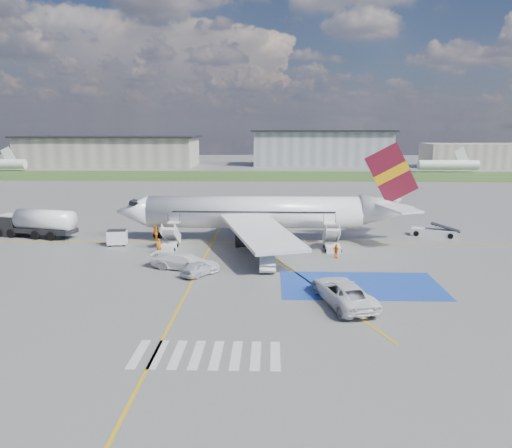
# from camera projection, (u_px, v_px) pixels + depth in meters

# --- Properties ---
(ground) EXTENTS (400.00, 400.00, 0.00)m
(ground) POSITION_uv_depth(u_px,v_px,m) (249.00, 271.00, 48.09)
(ground) COLOR #60605E
(ground) RESTS_ON ground
(grass_strip) EXTENTS (400.00, 30.00, 0.01)m
(grass_strip) POSITION_uv_depth(u_px,v_px,m) (264.00, 176.00, 141.28)
(grass_strip) COLOR #2D4C1E
(grass_strip) RESTS_ON ground
(taxiway_line_main) EXTENTS (120.00, 0.20, 0.01)m
(taxiway_line_main) POSITION_uv_depth(u_px,v_px,m) (254.00, 243.00, 59.86)
(taxiway_line_main) COLOR gold
(taxiway_line_main) RESTS_ON ground
(taxiway_line_cross) EXTENTS (0.20, 60.00, 0.01)m
(taxiway_line_cross) POSITION_uv_depth(u_px,v_px,m) (179.00, 308.00, 38.44)
(taxiway_line_cross) COLOR gold
(taxiway_line_cross) RESTS_ON ground
(taxiway_line_diag) EXTENTS (20.71, 56.45, 0.01)m
(taxiway_line_diag) POSITION_uv_depth(u_px,v_px,m) (254.00, 243.00, 59.86)
(taxiway_line_diag) COLOR gold
(taxiway_line_diag) RESTS_ON ground
(staging_box) EXTENTS (14.00, 8.00, 0.01)m
(staging_box) POSITION_uv_depth(u_px,v_px,m) (360.00, 285.00, 43.87)
(staging_box) COLOR #1A3F9D
(staging_box) RESTS_ON ground
(crosswalk) EXTENTS (9.00, 4.00, 0.01)m
(crosswalk) POSITION_uv_depth(u_px,v_px,m) (207.00, 355.00, 30.49)
(crosswalk) COLOR silver
(crosswalk) RESTS_ON ground
(terminal_west) EXTENTS (60.00, 22.00, 10.00)m
(terminal_west) POSITION_uv_depth(u_px,v_px,m) (110.00, 152.00, 176.32)
(terminal_west) COLOR gray
(terminal_west) RESTS_ON ground
(terminal_centre) EXTENTS (48.00, 18.00, 12.00)m
(terminal_centre) POSITION_uv_depth(u_px,v_px,m) (321.00, 148.00, 178.75)
(terminal_centre) COLOR gray
(terminal_centre) RESTS_ON ground
(terminal_east) EXTENTS (40.00, 16.00, 8.00)m
(terminal_east) POSITION_uv_depth(u_px,v_px,m) (484.00, 155.00, 170.60)
(terminal_east) COLOR gray
(terminal_east) RESTS_ON ground
(airliner) EXTENTS (36.81, 32.95, 11.92)m
(airliner) POSITION_uv_depth(u_px,v_px,m) (266.00, 212.00, 61.13)
(airliner) COLOR white
(airliner) RESTS_ON ground
(airstairs_fwd) EXTENTS (1.90, 5.20, 3.60)m
(airstairs_fwd) POSITION_uv_depth(u_px,v_px,m) (169.00, 244.00, 56.80)
(airstairs_fwd) COLOR white
(airstairs_fwd) RESTS_ON ground
(airstairs_aft) EXTENTS (1.90, 5.20, 3.60)m
(airstairs_aft) POSITION_uv_depth(u_px,v_px,m) (332.00, 245.00, 56.24)
(airstairs_aft) COLOR white
(airstairs_aft) RESTS_ON ground
(fuel_tanker) EXTENTS (10.71, 5.12, 3.54)m
(fuel_tanker) POSITION_uv_depth(u_px,v_px,m) (37.00, 225.00, 62.75)
(fuel_tanker) COLOR black
(fuel_tanker) RESTS_ON ground
(gpu_cart) EXTENTS (2.42, 1.74, 1.86)m
(gpu_cart) POSITION_uv_depth(u_px,v_px,m) (117.00, 238.00, 58.46)
(gpu_cart) COLOR white
(gpu_cart) RESTS_ON ground
(belt_loader) EXTENTS (6.06, 3.74, 1.76)m
(belt_loader) POSITION_uv_depth(u_px,v_px,m) (434.00, 233.00, 63.49)
(belt_loader) COLOR white
(belt_loader) RESTS_ON ground
(car_silver_a) EXTENTS (3.56, 4.25, 1.37)m
(car_silver_a) POSITION_uv_depth(u_px,v_px,m) (200.00, 268.00, 46.73)
(car_silver_a) COLOR silver
(car_silver_a) RESTS_ON ground
(car_silver_b) EXTENTS (1.70, 4.50, 1.47)m
(car_silver_b) POSITION_uv_depth(u_px,v_px,m) (267.00, 262.00, 48.74)
(car_silver_b) COLOR silver
(car_silver_b) RESTS_ON ground
(van_white_a) EXTENTS (4.41, 7.01, 2.44)m
(van_white_a) POSITION_uv_depth(u_px,v_px,m) (343.00, 288.00, 39.27)
(van_white_a) COLOR white
(van_white_a) RESTS_ON ground
(van_white_b) EXTENTS (5.67, 3.57, 2.07)m
(van_white_b) POSITION_uv_depth(u_px,v_px,m) (185.00, 259.00, 48.56)
(van_white_b) COLOR white
(van_white_b) RESTS_ON ground
(crew_fwd) EXTENTS (0.71, 0.66, 1.63)m
(crew_fwd) POSITION_uv_depth(u_px,v_px,m) (159.00, 246.00, 54.71)
(crew_fwd) COLOR orange
(crew_fwd) RESTS_ON ground
(crew_nose) EXTENTS (0.98, 1.12, 1.95)m
(crew_nose) POSITION_uv_depth(u_px,v_px,m) (155.00, 233.00, 60.53)
(crew_nose) COLOR orange
(crew_nose) RESTS_ON ground
(crew_aft) EXTENTS (0.89, 0.93, 1.55)m
(crew_aft) POSITION_uv_depth(u_px,v_px,m) (336.00, 251.00, 52.75)
(crew_aft) COLOR orange
(crew_aft) RESTS_ON ground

